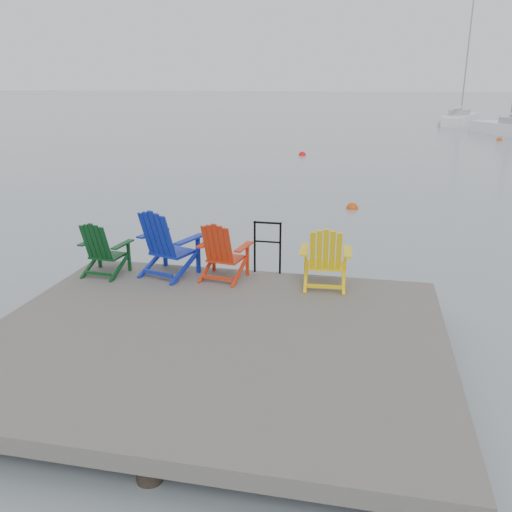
% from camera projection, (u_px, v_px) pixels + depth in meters
% --- Properties ---
extents(ground, '(400.00, 400.00, 0.00)m').
position_uv_depth(ground, '(214.00, 367.00, 7.23)').
color(ground, gray).
rests_on(ground, ground).
extents(dock, '(6.00, 5.00, 1.40)m').
position_uv_depth(dock, '(214.00, 343.00, 7.12)').
color(dock, '#2C2A27').
rests_on(dock, ground).
extents(handrail, '(0.48, 0.04, 0.90)m').
position_uv_depth(handrail, '(267.00, 242.00, 9.14)').
color(handrail, black).
rests_on(handrail, dock).
extents(chair_green, '(0.80, 0.75, 0.94)m').
position_uv_depth(chair_green, '(103.00, 248.00, 9.05)').
color(chair_green, '#0A3815').
rests_on(chair_green, dock).
extents(chair_blue, '(1.09, 1.04, 1.15)m').
position_uv_depth(chair_blue, '(166.00, 243.00, 8.98)').
color(chair_blue, '#0F229B').
rests_on(chair_blue, dock).
extents(chair_red, '(0.87, 0.81, 0.99)m').
position_uv_depth(chair_red, '(222.00, 251.00, 8.84)').
color(chair_red, red).
rests_on(chair_red, dock).
extents(chair_yellow, '(0.85, 0.79, 1.01)m').
position_uv_depth(chair_yellow, '(325.00, 257.00, 8.48)').
color(chair_yellow, yellow).
rests_on(chair_yellow, dock).
extents(sailboat_mid, '(4.35, 8.21, 11.05)m').
position_uv_depth(sailboat_mid, '(459.00, 120.00, 48.34)').
color(sailboat_mid, silver).
rests_on(sailboat_mid, ground).
extents(buoy_a, '(0.36, 0.36, 0.36)m').
position_uv_depth(buoy_a, '(352.00, 209.00, 16.18)').
color(buoy_a, '#C0440B').
rests_on(buoy_a, ground).
extents(buoy_b, '(0.38, 0.38, 0.38)m').
position_uv_depth(buoy_b, '(302.00, 155.00, 27.85)').
color(buoy_b, red).
rests_on(buoy_b, ground).
extents(buoy_d, '(0.38, 0.38, 0.38)m').
position_uv_depth(buoy_d, '(499.00, 140.00, 34.91)').
color(buoy_d, '#C1460B').
rests_on(buoy_d, ground).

